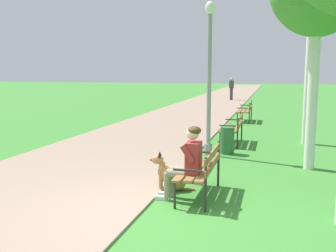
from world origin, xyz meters
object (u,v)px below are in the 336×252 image
object	(u,v)px
park_bench_near	(202,167)
person_seated_on_near_bench	(187,160)
park_bench_far	(246,109)
lamp_post_near	(209,77)
dog_shepherd	(171,176)
pedestrian_distant	(231,89)
park_bench_mid	(234,127)
litter_bin	(227,140)

from	to	relation	value
park_bench_near	person_seated_on_near_bench	distance (m)	0.36
park_bench_far	lamp_post_near	world-z (taller)	lamp_post_near
lamp_post_near	dog_shepherd	bearing A→B (deg)	-93.10
pedestrian_distant	park_bench_mid	bearing A→B (deg)	-83.54
park_bench_mid	litter_bin	distance (m)	1.42
park_bench_mid	lamp_post_near	distance (m)	2.30
litter_bin	pedestrian_distant	size ratio (longest dim) A/B	0.42
park_bench_far	park_bench_mid	bearing A→B (deg)	-89.82
park_bench_near	park_bench_far	distance (m)	10.20
dog_shepherd	park_bench_mid	bearing A→B (deg)	82.55
person_seated_on_near_bench	litter_bin	world-z (taller)	person_seated_on_near_bench
park_bench_mid	lamp_post_near	xyz separation A→B (m)	(-0.46, -1.72, 1.46)
park_bench_near	person_seated_on_near_bench	world-z (taller)	person_seated_on_near_bench
park_bench_mid	lamp_post_near	bearing A→B (deg)	-104.93
park_bench_mid	litter_bin	size ratio (longest dim) A/B	2.14
pedestrian_distant	park_bench_near	bearing A→B (deg)	-85.06
person_seated_on_near_bench	park_bench_near	bearing A→B (deg)	49.16
park_bench_mid	dog_shepherd	xyz separation A→B (m)	(-0.62, -4.77, -0.25)
park_bench_near	park_bench_mid	distance (m)	4.98
park_bench_mid	person_seated_on_near_bench	size ratio (longest dim) A/B	1.20
lamp_post_near	litter_bin	world-z (taller)	lamp_post_near
dog_shepherd	lamp_post_near	world-z (taller)	lamp_post_near
park_bench_near	lamp_post_near	distance (m)	3.60
park_bench_near	park_bench_far	size ratio (longest dim) A/B	1.00
litter_bin	pedestrian_distant	bearing A→B (deg)	95.92
person_seated_on_near_bench	pedestrian_distant	bearing A→B (deg)	94.35
park_bench_far	pedestrian_distant	bearing A→B (deg)	99.27
person_seated_on_near_bench	pedestrian_distant	world-z (taller)	pedestrian_distant
person_seated_on_near_bench	litter_bin	size ratio (longest dim) A/B	1.79
park_bench_near	pedestrian_distant	xyz separation A→B (m)	(-1.88, 21.69, 0.33)
dog_shepherd	litter_bin	world-z (taller)	dog_shepherd
park_bench_mid	pedestrian_distant	size ratio (longest dim) A/B	0.91
lamp_post_near	pedestrian_distant	size ratio (longest dim) A/B	2.30
pedestrian_distant	park_bench_far	bearing A→B (deg)	-80.73
park_bench_near	litter_bin	xyz separation A→B (m)	(0.00, 3.57, -0.16)
dog_shepherd	park_bench_near	bearing A→B (deg)	-18.99
park_bench_mid	person_seated_on_near_bench	xyz separation A→B (m)	(-0.22, -5.22, 0.17)
person_seated_on_near_bench	pedestrian_distant	distance (m)	21.99
park_bench_near	litter_bin	world-z (taller)	park_bench_near
lamp_post_near	pedestrian_distant	bearing A→B (deg)	94.44
park_bench_mid	dog_shepherd	distance (m)	4.82
dog_shepherd	litter_bin	distance (m)	3.42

